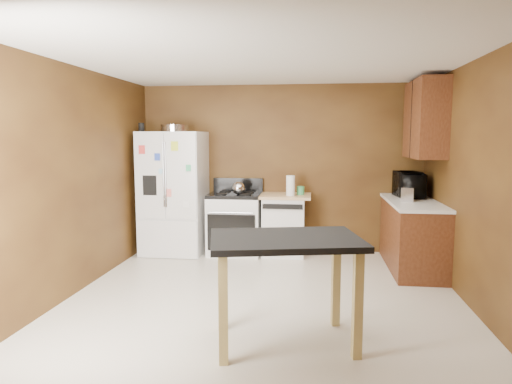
% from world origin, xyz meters
% --- Properties ---
extents(floor, '(4.50, 4.50, 0.00)m').
position_xyz_m(floor, '(0.00, 0.00, 0.00)').
color(floor, beige).
rests_on(floor, ground).
extents(ceiling, '(4.50, 4.50, 0.00)m').
position_xyz_m(ceiling, '(0.00, 0.00, 2.50)').
color(ceiling, white).
rests_on(ceiling, ground).
extents(wall_back, '(4.20, 0.00, 4.20)m').
position_xyz_m(wall_back, '(0.00, 2.25, 1.25)').
color(wall_back, brown).
rests_on(wall_back, ground).
extents(wall_front, '(4.20, 0.00, 4.20)m').
position_xyz_m(wall_front, '(0.00, -2.25, 1.25)').
color(wall_front, brown).
rests_on(wall_front, ground).
extents(wall_left, '(0.00, 4.50, 4.50)m').
position_xyz_m(wall_left, '(-2.10, 0.00, 1.25)').
color(wall_left, brown).
rests_on(wall_left, ground).
extents(wall_right, '(0.00, 4.50, 4.50)m').
position_xyz_m(wall_right, '(2.10, 0.00, 1.25)').
color(wall_right, brown).
rests_on(wall_right, ground).
extents(roasting_pan, '(0.41, 0.41, 0.10)m').
position_xyz_m(roasting_pan, '(-1.52, 1.89, 1.85)').
color(roasting_pan, silver).
rests_on(roasting_pan, refrigerator).
extents(pen_cup, '(0.09, 0.09, 0.13)m').
position_xyz_m(pen_cup, '(-2.00, 1.81, 1.86)').
color(pen_cup, black).
rests_on(pen_cup, refrigerator).
extents(kettle, '(0.19, 0.19, 0.19)m').
position_xyz_m(kettle, '(-0.57, 1.79, 0.99)').
color(kettle, silver).
rests_on(kettle, gas_range).
extents(paper_towel, '(0.16, 0.16, 0.29)m').
position_xyz_m(paper_towel, '(0.18, 1.84, 1.03)').
color(paper_towel, white).
rests_on(paper_towel, dishwasher).
extents(green_canister, '(0.13, 0.13, 0.12)m').
position_xyz_m(green_canister, '(0.32, 1.99, 0.95)').
color(green_canister, '#3EA15B').
rests_on(green_canister, dishwasher).
extents(toaster, '(0.22, 0.28, 0.18)m').
position_xyz_m(toaster, '(1.73, 1.43, 0.99)').
color(toaster, silver).
rests_on(toaster, right_cabinets).
extents(microwave, '(0.44, 0.60, 0.31)m').
position_xyz_m(microwave, '(1.81, 1.83, 1.06)').
color(microwave, black).
rests_on(microwave, right_cabinets).
extents(refrigerator, '(0.90, 0.80, 1.80)m').
position_xyz_m(refrigerator, '(-1.55, 1.86, 0.90)').
color(refrigerator, white).
rests_on(refrigerator, ground).
extents(gas_range, '(0.76, 0.68, 1.10)m').
position_xyz_m(gas_range, '(-0.64, 1.92, 0.46)').
color(gas_range, white).
rests_on(gas_range, ground).
extents(dishwasher, '(0.78, 0.63, 0.89)m').
position_xyz_m(dishwasher, '(0.08, 1.95, 0.45)').
color(dishwasher, white).
rests_on(dishwasher, ground).
extents(right_cabinets, '(0.63, 1.58, 2.45)m').
position_xyz_m(right_cabinets, '(1.84, 1.48, 0.91)').
color(right_cabinets, brown).
rests_on(right_cabinets, ground).
extents(island, '(1.37, 1.05, 0.91)m').
position_xyz_m(island, '(0.28, -0.96, 0.77)').
color(island, black).
rests_on(island, ground).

